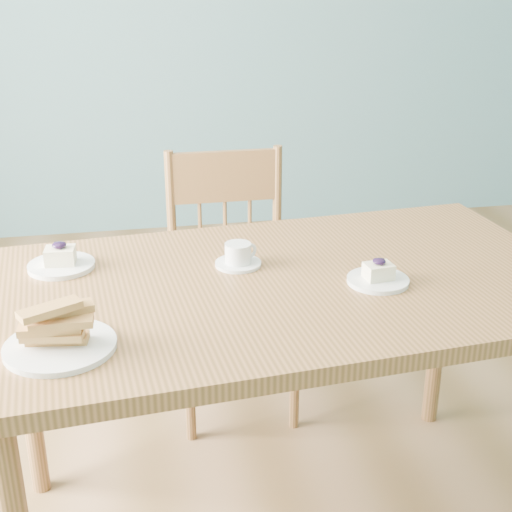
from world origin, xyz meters
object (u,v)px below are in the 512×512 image
dining_table (286,307)px  cheesecake_plate_near (378,276)px  cheesecake_plate_far (61,261)px  biscotti_plate (59,334)px  coffee_cup (238,256)px  dining_chair (232,284)px

dining_table → cheesecake_plate_near: size_ratio=10.07×
cheesecake_plate_far → biscotti_plate: bearing=-86.9°
dining_table → cheesecake_plate_near: cheesecake_plate_near is taller
dining_table → biscotti_plate: biscotti_plate is taller
coffee_cup → biscotti_plate: 0.58m
dining_chair → cheesecake_plate_far: 0.82m
dining_table → coffee_cup: 0.19m
dining_table → biscotti_plate: size_ratio=6.72×
biscotti_plate → coffee_cup: bearing=40.0°
cheesecake_plate_near → biscotti_plate: (-0.77, -0.19, 0.02)m
dining_chair → biscotti_plate: 1.14m
dining_table → biscotti_plate: (-0.55, -0.26, 0.12)m
dining_chair → cheesecake_plate_far: size_ratio=5.42×
coffee_cup → biscotti_plate: size_ratio=0.53×
cheesecake_plate_far → coffee_cup: (0.47, -0.07, 0.01)m
dining_chair → cheesecake_plate_near: 0.87m
dining_chair → cheesecake_plate_far: bearing=-136.5°
coffee_cup → cheesecake_plate_near: bearing=-45.9°
biscotti_plate → dining_table: bearing=25.3°
dining_table → cheesecake_plate_far: cheesecake_plate_far is taller
dining_table → cheesecake_plate_near: bearing=-21.1°
cheesecake_plate_near → coffee_cup: size_ratio=1.27×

